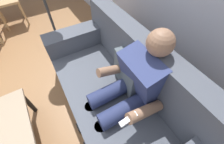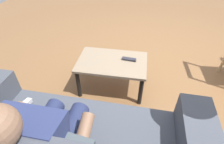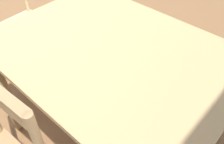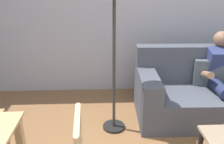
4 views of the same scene
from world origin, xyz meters
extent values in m
plane|color=brown|center=(0.00, 0.00, 0.00)|extent=(8.83, 8.83, 0.00)
cube|color=tan|center=(-1.85, 0.18, 0.74)|extent=(1.19, 0.89, 0.02)
cube|color=tan|center=(-1.31, -0.21, 0.37)|extent=(0.06, 0.06, 0.73)
cube|color=tan|center=(-1.31, 0.57, 0.37)|extent=(0.06, 0.06, 0.73)
cube|color=#D1B27F|center=(-0.96, 0.18, 0.45)|extent=(0.44, 0.44, 0.04)
cylinder|color=#D1B27F|center=(-1.16, 0.36, 0.23)|extent=(0.04, 0.04, 0.45)
cylinder|color=#D1B27F|center=(-1.14, -0.02, 0.23)|extent=(0.04, 0.04, 0.45)
cylinder|color=#D1B27F|center=(-0.76, 0.00, 0.23)|extent=(0.04, 0.04, 0.45)
camera|label=1|loc=(1.52, 1.24, 1.68)|focal=22.69mm
camera|label=2|loc=(0.46, 2.29, 1.67)|focal=28.56mm
camera|label=3|loc=(-2.48, 0.86, 1.48)|focal=38.98mm
camera|label=4|loc=(-0.60, -1.12, 1.79)|focal=38.09mm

